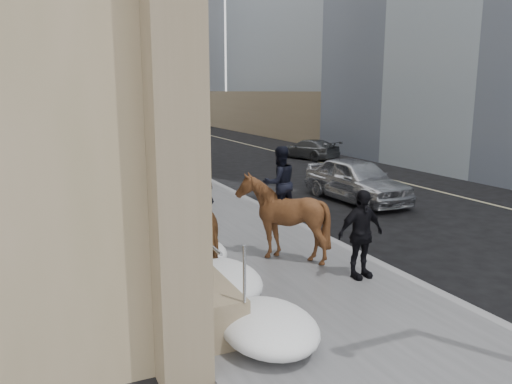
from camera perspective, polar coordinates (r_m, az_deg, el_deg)
ground at (r=10.48m, az=3.63°, el=-11.27°), size 140.00×140.00×0.00m
sidewalk at (r=19.50m, az=-10.14°, el=-0.50°), size 5.00×80.00×0.12m
curb at (r=20.27m, az=-2.94°, el=0.12°), size 0.24×80.00×0.12m
lane_line at (r=24.21m, az=14.73°, el=1.49°), size 0.15×70.00×0.01m
far_podium at (r=27.37m, az=23.19°, el=6.27°), size 2.00×80.00×4.00m
bg_building_mid at (r=69.78m, az=-17.85°, el=19.16°), size 30.00×12.00×28.00m
bg_building_far at (r=80.77m, az=-25.97°, el=14.60°), size 24.00×12.00×20.00m
streetlight_mid at (r=23.69m, az=-6.37°, el=12.70°), size 1.71×0.24×8.00m
streetlight_far at (r=43.16m, az=-14.72°, el=11.83°), size 1.71×0.24×8.00m
traffic_signal at (r=31.25m, az=-12.13°, el=11.15°), size 4.10×0.22×6.00m
snow_bank at (r=17.31m, az=-13.21°, el=-0.76°), size 1.70×18.10×0.76m
mounted_horse_left at (r=11.08m, az=-5.87°, el=-3.59°), size 1.21×2.42×2.66m
mounted_horse_right at (r=11.74m, az=2.95°, el=-2.37°), size 1.70×1.90×2.68m
pedestrian at (r=10.81m, az=11.87°, el=-4.72°), size 1.14×0.52×1.92m
car_silver at (r=18.85m, az=11.40°, el=1.38°), size 2.13×4.86×1.63m
car_grey at (r=30.45m, az=6.03°, el=4.90°), size 2.81×4.38×1.18m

